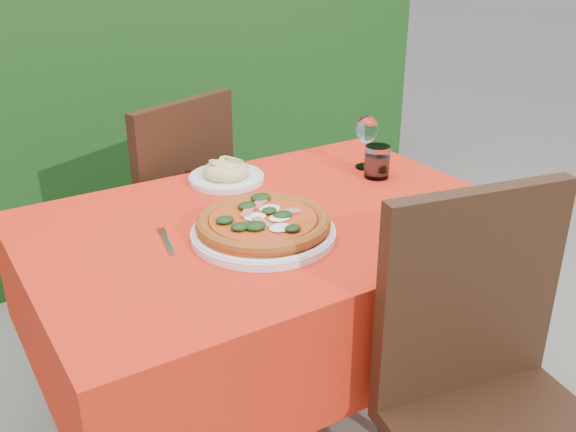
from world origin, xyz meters
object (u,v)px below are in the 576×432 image
chair_near (491,389)px  fork (167,243)px  pasta_plate (226,174)px  wine_glass (367,132)px  chair_far (168,208)px  water_glass (377,163)px  pizza_plate (263,226)px

chair_near → fork: size_ratio=5.68×
pasta_plate → wine_glass: (0.43, -0.13, 0.10)m
chair_near → pasta_plate: chair_near is taller
chair_far → wine_glass: 0.76m
chair_near → fork: (-0.45, 0.64, 0.19)m
wine_glass → chair_far: bearing=135.2°
pasta_plate → chair_near: bearing=-81.9°
pasta_plate → water_glass: bearing=-28.1°
chair_far → pasta_plate: bearing=79.1°
wine_glass → pasta_plate: bearing=163.1°
chair_near → pizza_plate: chair_near is taller
chair_far → fork: chair_far is taller
water_glass → fork: bearing=-173.2°
water_glass → fork: size_ratio=0.58×
wine_glass → fork: (-0.74, -0.17, -0.12)m
chair_near → pizza_plate: 0.64m
fork → chair_far: bearing=80.5°
pizza_plate → water_glass: (0.50, 0.18, 0.01)m
chair_near → chair_far: chair_near is taller
pasta_plate → water_glass: (0.40, -0.22, 0.02)m
pizza_plate → pasta_plate: 0.41m
chair_far → fork: bearing=48.3°
chair_far → fork: (-0.26, -0.66, 0.21)m
pasta_plate → wine_glass: bearing=-16.9°
pasta_plate → chair_far: bearing=99.3°
pizza_plate → water_glass: water_glass is taller
fork → pasta_plate: bearing=55.7°
chair_far → pizza_plate: size_ratio=2.21×
chair_near → fork: 0.81m
water_glass → chair_near: bearing=-110.4°
water_glass → pizza_plate: bearing=-160.6°
pizza_plate → wine_glass: bearing=26.4°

